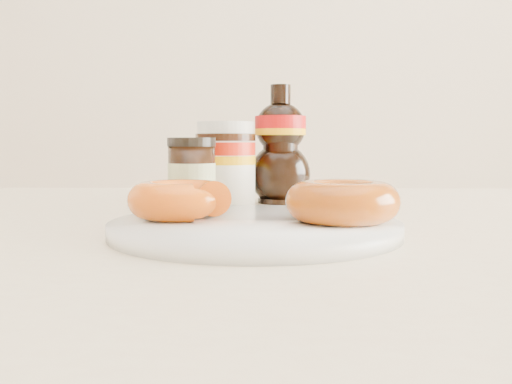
{
  "coord_description": "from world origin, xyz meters",
  "views": [
    {
      "loc": [
        0.05,
        -0.49,
        0.83
      ],
      "look_at": [
        0.04,
        0.07,
        0.79
      ],
      "focal_mm": 40.0,
      "sensor_mm": 36.0,
      "label": 1
    }
  ],
  "objects_px": {
    "syrup_bottle": "(280,144)",
    "dark_jar": "(192,177)",
    "plate": "(255,227)",
    "nutella_jar": "(226,161)",
    "donut_whole": "(342,201)",
    "dining_table": "(223,300)",
    "donut_bitten": "(180,200)"
  },
  "relations": [
    {
      "from": "dining_table",
      "to": "donut_bitten",
      "type": "relative_size",
      "value": 14.21
    },
    {
      "from": "dining_table",
      "to": "plate",
      "type": "distance_m",
      "value": 0.13
    },
    {
      "from": "nutella_jar",
      "to": "dark_jar",
      "type": "distance_m",
      "value": 0.1
    },
    {
      "from": "dining_table",
      "to": "donut_bitten",
      "type": "bearing_deg",
      "value": -120.17
    },
    {
      "from": "plate",
      "to": "dark_jar",
      "type": "relative_size",
      "value": 2.94
    },
    {
      "from": "nutella_jar",
      "to": "syrup_bottle",
      "type": "relative_size",
      "value": 0.68
    },
    {
      "from": "syrup_bottle",
      "to": "dark_jar",
      "type": "bearing_deg",
      "value": -128.47
    },
    {
      "from": "plate",
      "to": "syrup_bottle",
      "type": "bearing_deg",
      "value": 83.94
    },
    {
      "from": "dining_table",
      "to": "syrup_bottle",
      "type": "distance_m",
      "value": 0.27
    },
    {
      "from": "plate",
      "to": "dark_jar",
      "type": "distance_m",
      "value": 0.17
    },
    {
      "from": "plate",
      "to": "syrup_bottle",
      "type": "distance_m",
      "value": 0.29
    },
    {
      "from": "donut_whole",
      "to": "syrup_bottle",
      "type": "bearing_deg",
      "value": 99.91
    },
    {
      "from": "syrup_bottle",
      "to": "plate",
      "type": "bearing_deg",
      "value": -96.06
    },
    {
      "from": "dining_table",
      "to": "donut_bitten",
      "type": "distance_m",
      "value": 0.13
    },
    {
      "from": "plate",
      "to": "donut_bitten",
      "type": "relative_size",
      "value": 2.67
    },
    {
      "from": "donut_whole",
      "to": "nutella_jar",
      "type": "height_order",
      "value": "nutella_jar"
    },
    {
      "from": "donut_whole",
      "to": "donut_bitten",
      "type": "bearing_deg",
      "value": 170.98
    },
    {
      "from": "plate",
      "to": "donut_bitten",
      "type": "distance_m",
      "value": 0.08
    },
    {
      "from": "nutella_jar",
      "to": "dark_jar",
      "type": "height_order",
      "value": "nutella_jar"
    },
    {
      "from": "syrup_bottle",
      "to": "dark_jar",
      "type": "distance_m",
      "value": 0.17
    },
    {
      "from": "dark_jar",
      "to": "nutella_jar",
      "type": "bearing_deg",
      "value": 70.13
    },
    {
      "from": "dining_table",
      "to": "dark_jar",
      "type": "xyz_separation_m",
      "value": [
        -0.04,
        0.06,
        0.13
      ]
    },
    {
      "from": "donut_bitten",
      "to": "donut_whole",
      "type": "bearing_deg",
      "value": -25.77
    },
    {
      "from": "donut_bitten",
      "to": "dining_table",
      "type": "bearing_deg",
      "value": 43.08
    },
    {
      "from": "nutella_jar",
      "to": "syrup_bottle",
      "type": "height_order",
      "value": "syrup_bottle"
    },
    {
      "from": "dining_table",
      "to": "dark_jar",
      "type": "relative_size",
      "value": 15.66
    },
    {
      "from": "plate",
      "to": "donut_whole",
      "type": "bearing_deg",
      "value": -2.06
    },
    {
      "from": "plate",
      "to": "nutella_jar",
      "type": "bearing_deg",
      "value": 100.43
    },
    {
      "from": "donut_bitten",
      "to": "nutella_jar",
      "type": "distance_m",
      "value": 0.22
    },
    {
      "from": "plate",
      "to": "dark_jar",
      "type": "bearing_deg",
      "value": 117.71
    },
    {
      "from": "dining_table",
      "to": "syrup_bottle",
      "type": "relative_size",
      "value": 8.61
    },
    {
      "from": "dining_table",
      "to": "dark_jar",
      "type": "distance_m",
      "value": 0.15
    }
  ]
}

